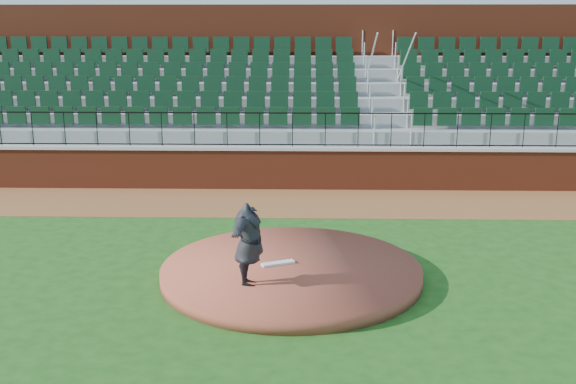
% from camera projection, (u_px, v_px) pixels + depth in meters
% --- Properties ---
extents(ground, '(90.00, 90.00, 0.00)m').
position_uv_depth(ground, '(286.00, 272.00, 13.81)').
color(ground, '#1A4915').
rests_on(ground, ground).
extents(warning_track, '(34.00, 3.20, 0.01)m').
position_uv_depth(warning_track, '(291.00, 202.00, 19.04)').
color(warning_track, brown).
rests_on(warning_track, ground).
extents(field_wall, '(34.00, 0.35, 1.20)m').
position_uv_depth(field_wall, '(292.00, 169.00, 20.44)').
color(field_wall, maroon).
rests_on(field_wall, ground).
extents(wall_cap, '(34.00, 0.45, 0.10)m').
position_uv_depth(wall_cap, '(292.00, 148.00, 20.28)').
color(wall_cap, '#B7B7B7').
rests_on(wall_cap, field_wall).
extents(wall_railing, '(34.00, 0.05, 1.00)m').
position_uv_depth(wall_railing, '(292.00, 130.00, 20.14)').
color(wall_railing, black).
rests_on(wall_railing, wall_cap).
extents(seating_stands, '(34.00, 5.10, 4.60)m').
position_uv_depth(seating_stands, '(294.00, 102.00, 22.66)').
color(seating_stands, gray).
rests_on(seating_stands, ground).
extents(concourse_wall, '(34.00, 0.50, 5.50)m').
position_uv_depth(concourse_wall, '(295.00, 81.00, 25.26)').
color(concourse_wall, maroon).
rests_on(concourse_wall, ground).
extents(pitchers_mound, '(5.16, 5.16, 0.25)m').
position_uv_depth(pitchers_mound, '(291.00, 272.00, 13.48)').
color(pitchers_mound, brown).
rests_on(pitchers_mound, ground).
extents(pitching_rubber, '(0.68, 0.42, 0.04)m').
position_uv_depth(pitching_rubber, '(278.00, 263.00, 13.53)').
color(pitching_rubber, white).
rests_on(pitching_rubber, pitchers_mound).
extents(pitcher, '(0.67, 1.95, 1.56)m').
position_uv_depth(pitcher, '(249.00, 244.00, 12.33)').
color(pitcher, black).
rests_on(pitcher, pitchers_mound).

